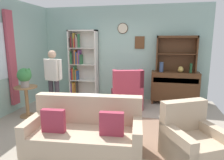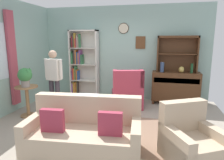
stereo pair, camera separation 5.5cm
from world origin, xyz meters
The scene contains 16 objects.
ground_plane centered at (0.00, 0.00, -0.01)m, with size 5.40×4.60×0.02m, color #9E9384.
wall_back centered at (0.00, 2.13, 1.41)m, with size 5.00×0.09×2.80m.
wall_left centered at (-2.52, -0.04, 1.40)m, with size 0.16×4.20×2.80m.
area_rug centered at (0.20, -0.30, 0.00)m, with size 2.69×1.71×0.01m, color #846651.
bookshelf centered at (-1.30, 1.94, 1.06)m, with size 0.90×0.30×2.10m.
sideboard centered at (1.55, 1.86, 0.51)m, with size 1.30×0.45×0.92m.
sideboard_hutch centered at (1.55, 1.97, 1.56)m, with size 1.10×0.26×1.00m.
vase_tall centered at (1.16, 1.78, 1.06)m, with size 0.11×0.11×0.28m, color #33476B.
vase_round centered at (1.68, 1.79, 1.01)m, with size 0.15×0.15×0.17m, color tan.
bottle_wine centered at (1.94, 1.77, 1.05)m, with size 0.07×0.07×0.26m, color #194223.
couch_floral centered at (-0.03, -1.17, 0.31)m, with size 1.87×1.02×0.90m.
armchair_floral centered at (1.62, -1.02, 0.29)m, with size 1.03×1.05×0.88m.
wingback_chair centered at (0.28, 1.21, 0.38)m, with size 0.97×0.99×1.05m.
plant_stand centered at (-1.94, 0.03, 0.45)m, with size 0.52×0.52×0.74m.
potted_plant_large centered at (-1.91, -0.02, 1.00)m, with size 0.32×0.32×0.44m.
person_reading centered at (-1.47, 0.50, 0.91)m, with size 0.53×0.25×1.56m.
Camera 2 is at (1.12, -4.03, 1.83)m, focal length 32.62 mm.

